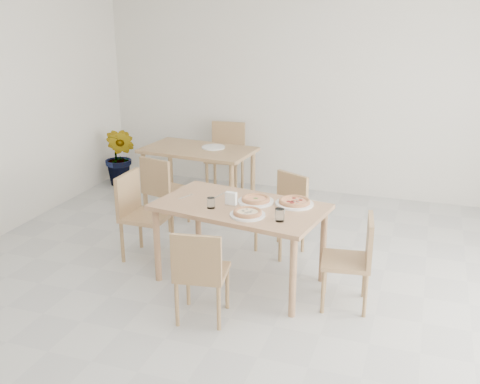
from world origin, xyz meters
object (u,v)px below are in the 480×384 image
(plate_pepperoni, at_px, (294,204))
(second_table, at_px, (198,156))
(tumbler_a, at_px, (211,203))
(plate_empty, at_px, (213,147))
(chair_west, at_px, (139,209))
(pizza_pepperoni, at_px, (294,201))
(tumbler_b, at_px, (280,215))
(pizza_margherita, at_px, (256,199))
(napkin_holder, at_px, (231,199))
(plate_margherita, at_px, (256,201))
(chair_back_n, at_px, (226,152))
(potted_plant, at_px, (120,157))
(main_table, at_px, (240,214))
(chair_east, at_px, (356,256))
(chair_back_s, at_px, (162,187))
(chair_south, at_px, (200,270))
(plate_mushroom, at_px, (248,215))
(pizza_mushroom, at_px, (248,212))
(chair_north, at_px, (285,207))

(plate_pepperoni, height_order, second_table, plate_pepperoni)
(tumbler_a, relative_size, plate_empty, 0.33)
(chair_west, relative_size, pizza_pepperoni, 2.56)
(second_table, bearing_deg, tumbler_b, -46.47)
(pizza_margherita, bearing_deg, napkin_holder, -140.19)
(second_table, bearing_deg, pizza_margherita, -47.15)
(plate_margherita, xyz_separation_m, chair_back_n, (-1.15, 2.37, -0.22))
(potted_plant, bearing_deg, main_table, -41.00)
(chair_east, height_order, pizza_margherita, chair_east)
(chair_east, xyz_separation_m, pizza_pepperoni, (-0.60, 0.28, 0.32))
(chair_back_s, bearing_deg, plate_margherita, 161.29)
(chair_east, distance_m, chair_back_s, 2.59)
(chair_back_n, bearing_deg, plate_pepperoni, -62.74)
(main_table, bearing_deg, chair_back_n, 122.12)
(pizza_margherita, bearing_deg, main_table, -135.26)
(chair_south, height_order, plate_mushroom, chair_south)
(chair_west, distance_m, chair_east, 2.21)
(pizza_mushroom, xyz_separation_m, plate_empty, (-1.13, 2.08, -0.02))
(pizza_margherita, xyz_separation_m, chair_back_n, (-1.15, 2.37, -0.24))
(chair_west, xyz_separation_m, napkin_holder, (1.06, -0.22, 0.30))
(tumbler_a, relative_size, napkin_holder, 0.75)
(second_table, xyz_separation_m, chair_back_n, (0.11, 0.72, -0.12))
(main_table, relative_size, tumbler_b, 15.12)
(main_table, bearing_deg, chair_south, -85.92)
(pizza_margherita, bearing_deg, chair_north, 82.00)
(napkin_holder, distance_m, potted_plant, 3.33)
(plate_pepperoni, height_order, napkin_holder, napkin_holder)
(plate_pepperoni, xyz_separation_m, second_table, (-1.61, 1.59, -0.10))
(pizza_mushroom, bearing_deg, chair_north, 86.51)
(plate_margherita, xyz_separation_m, plate_mushroom, (0.03, -0.34, 0.00))
(second_table, bearing_deg, plate_pepperoni, -39.37)
(main_table, distance_m, tumbler_b, 0.52)
(plate_pepperoni, distance_m, napkin_holder, 0.57)
(plate_margherita, relative_size, tumbler_a, 3.48)
(plate_margherita, relative_size, plate_pepperoni, 0.96)
(tumbler_a, height_order, second_table, tumbler_a)
(tumbler_a, bearing_deg, pizza_pepperoni, 25.36)
(chair_west, distance_m, plate_pepperoni, 1.61)
(pizza_mushroom, bearing_deg, plate_pepperoni, 52.00)
(chair_north, xyz_separation_m, chair_back_n, (-1.25, 1.66, 0.07))
(second_table, bearing_deg, potted_plant, 168.11)
(plate_empty, relative_size, potted_plant, 0.34)
(chair_south, height_order, plate_pepperoni, chair_south)
(pizza_pepperoni, height_order, chair_back_s, chair_back_s)
(chair_north, relative_size, tumbler_a, 8.61)
(chair_north, distance_m, plate_margherita, 0.77)
(tumbler_a, bearing_deg, chair_north, 66.21)
(tumbler_b, relative_size, napkin_holder, 0.84)
(chair_east, bearing_deg, plate_mushroom, -90.79)
(main_table, xyz_separation_m, potted_plant, (-2.51, 2.18, -0.25))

